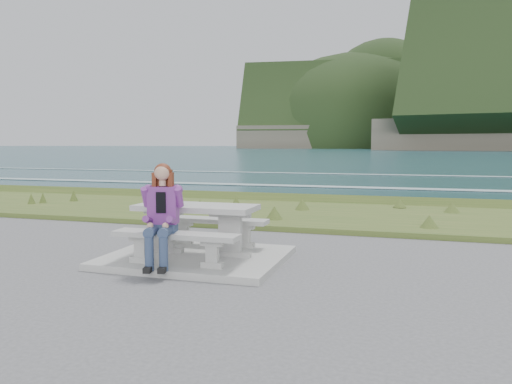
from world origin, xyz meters
TOP-DOWN VIEW (x-y plane):
  - concrete_slab at (0.00, 0.00)m, footprint 2.60×2.10m
  - picnic_table at (0.00, 0.00)m, footprint 1.80×0.75m
  - bench_landward at (0.00, -0.70)m, footprint 1.80×0.35m
  - bench_seaward at (0.00, 0.70)m, footprint 1.80×0.35m
  - grass_verge at (0.00, 5.00)m, footprint 160.00×4.50m
  - shore_drop at (0.00, 7.90)m, footprint 160.00×0.80m
  - ocean at (0.00, 25.09)m, footprint 1600.00×1600.00m
  - seated_woman at (-0.15, -0.83)m, footprint 0.52×0.75m

SIDE VIEW (x-z plane):
  - ocean at x=0.00m, z-range -1.79..-1.70m
  - grass_verge at x=0.00m, z-range -0.11..0.11m
  - shore_drop at x=0.00m, z-range -1.10..1.10m
  - concrete_slab at x=0.00m, z-range 0.00..0.10m
  - bench_landward at x=0.00m, z-range 0.22..0.67m
  - bench_seaward at x=0.00m, z-range 0.22..0.67m
  - seated_woman at x=-0.15m, z-range -0.08..1.31m
  - picnic_table at x=0.00m, z-range 0.31..1.06m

